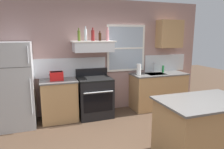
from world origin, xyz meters
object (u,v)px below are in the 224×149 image
object	(u,v)px
bottle_brown_stout	(100,37)
bottle_rose_pink	(107,35)
stove_range	(95,97)
dish_soap_bottle	(163,69)
bottle_olive_oil_square	(79,36)
paper_towel_roll	(139,69)
kitchen_island	(203,128)
toaster	(56,76)
bottle_red_label_wine	(93,35)
bottle_clear_tall	(86,35)
refrigerator	(15,85)

from	to	relation	value
bottle_brown_stout	bottle_rose_pink	distance (m)	0.18
stove_range	dish_soap_bottle	bearing A→B (deg)	4.18
bottle_olive_oil_square	paper_towel_roll	distance (m)	1.66
bottle_olive_oil_square	kitchen_island	world-z (taller)	bottle_olive_oil_square
toaster	bottle_olive_oil_square	distance (m)	1.00
bottle_brown_stout	dish_soap_bottle	xyz separation A→B (m)	(1.72, 0.05, -0.84)
bottle_brown_stout	bottle_rose_pink	size ratio (longest dim) A/B	0.72
bottle_red_label_wine	bottle_brown_stout	bearing A→B (deg)	13.18
bottle_clear_tall	stove_range	bearing A→B (deg)	-34.22
paper_towel_roll	kitchen_island	world-z (taller)	paper_towel_roll
refrigerator	bottle_red_label_wine	world-z (taller)	bottle_red_label_wine
stove_range	bottle_red_label_wine	world-z (taller)	bottle_red_label_wine
kitchen_island	paper_towel_roll	bearing A→B (deg)	91.88
stove_range	bottle_red_label_wine	bearing A→B (deg)	100.27
stove_range	toaster	bearing A→B (deg)	178.52
stove_range	bottle_olive_oil_square	world-z (taller)	bottle_olive_oil_square
stove_range	bottle_olive_oil_square	distance (m)	1.43
bottle_red_label_wine	toaster	bearing A→B (deg)	-177.94
bottle_rose_pink	paper_towel_roll	size ratio (longest dim) A/B	1.13
refrigerator	toaster	bearing A→B (deg)	3.12
bottle_olive_oil_square	bottle_rose_pink	world-z (taller)	bottle_rose_pink
stove_range	bottle_clear_tall	distance (m)	1.43
bottle_clear_tall	paper_towel_roll	world-z (taller)	bottle_clear_tall
bottle_clear_tall	bottle_red_label_wine	world-z (taller)	bottle_clear_tall
paper_towel_roll	kitchen_island	distance (m)	2.23
bottle_rose_pink	dish_soap_bottle	xyz separation A→B (m)	(1.54, 0.07, -0.87)
stove_range	bottle_olive_oil_square	bearing A→B (deg)	171.98
bottle_brown_stout	bottle_rose_pink	world-z (taller)	bottle_rose_pink
paper_towel_roll	bottle_red_label_wine	bearing A→B (deg)	179.30
refrigerator	bottle_red_label_wine	bearing A→B (deg)	2.59
stove_range	kitchen_island	distance (m)	2.43
dish_soap_bottle	bottle_red_label_wine	bearing A→B (deg)	-177.39
bottle_red_label_wine	bottle_rose_pink	xyz separation A→B (m)	(0.35, 0.02, 0.01)
bottle_clear_tall	paper_towel_roll	xyz separation A→B (m)	(1.29, -0.07, -0.84)
refrigerator	stove_range	size ratio (longest dim) A/B	1.60
refrigerator	dish_soap_bottle	xyz separation A→B (m)	(3.53, 0.16, 0.13)
bottle_clear_tall	bottle_brown_stout	bearing A→B (deg)	-2.93
refrigerator	toaster	world-z (taller)	refrigerator
bottle_red_label_wine	dish_soap_bottle	world-z (taller)	bottle_red_label_wine
bottle_rose_pink	kitchen_island	size ratio (longest dim) A/B	0.22
toaster	bottle_brown_stout	xyz separation A→B (m)	(1.00, 0.07, 0.83)
refrigerator	bottle_brown_stout	world-z (taller)	bottle_brown_stout
refrigerator	stove_range	xyz separation A→B (m)	(1.65, 0.02, -0.41)
bottle_brown_stout	paper_towel_roll	xyz separation A→B (m)	(0.97, -0.05, -0.79)
kitchen_island	refrigerator	bearing A→B (deg)	143.81
bottle_olive_oil_square	bottle_red_label_wine	size ratio (longest dim) A/B	0.96
bottle_olive_oil_square	bottle_red_label_wine	distance (m)	0.31
bottle_red_label_wine	refrigerator	bearing A→B (deg)	-177.41
stove_range	bottle_clear_tall	size ratio (longest dim) A/B	3.40
bottle_red_label_wine	paper_towel_roll	bearing A→B (deg)	-0.70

